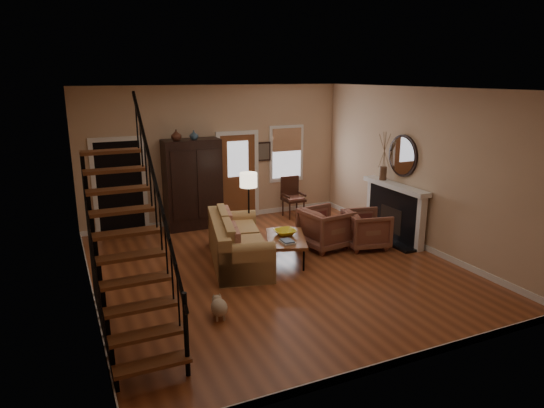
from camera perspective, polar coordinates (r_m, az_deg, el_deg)
name	(u,v)px	position (r m, az deg, el deg)	size (l,w,h in m)	color
room	(223,175)	(10.18, -5.82, 3.43)	(7.00, 7.33, 3.30)	brown
staircase	(128,224)	(6.73, -16.63, -2.32)	(0.94, 2.80, 3.20)	brown
fireplace	(396,206)	(10.95, 14.39, -0.27)	(0.33, 1.95, 2.30)	black
armoire	(193,184)	(11.49, -9.32, 2.33)	(1.30, 0.60, 2.10)	black
vase_a	(176,135)	(11.12, -11.20, 7.96)	(0.24, 0.24, 0.25)	#4C2619
vase_b	(194,135)	(11.22, -9.19, 8.01)	(0.20, 0.20, 0.21)	#334C60
sofa	(239,241)	(9.36, -3.94, -4.42)	(0.99, 2.29, 0.85)	tan
coffee_table	(286,249)	(9.50, 1.64, -5.29)	(0.72, 1.24, 0.48)	brown
bowl	(285,232)	(9.55, 1.53, -3.34)	(0.42, 0.42, 0.10)	gold
books	(287,241)	(9.11, 1.80, -4.42)	(0.23, 0.31, 0.06)	beige
armchair_left	(366,229)	(10.35, 11.03, -2.94)	(0.84, 0.86, 0.78)	maroon
armchair_right	(326,228)	(10.20, 6.37, -2.85)	(0.91, 0.93, 0.85)	maroon
floor_lamp	(249,210)	(10.18, -2.74, -0.66)	(0.36, 0.36, 1.57)	black
side_chair	(293,197)	(12.32, 2.54, 0.79)	(0.54, 0.54, 1.02)	#3B1D12
dog	(219,309)	(7.43, -6.23, -12.14)	(0.25, 0.42, 0.30)	#C8AC89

